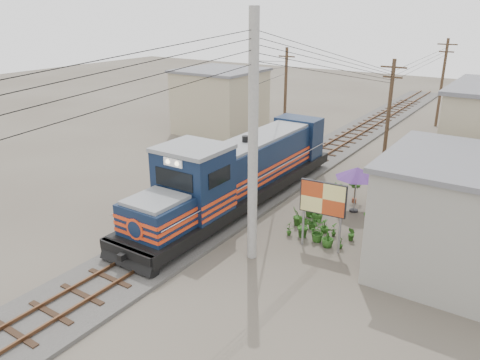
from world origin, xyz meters
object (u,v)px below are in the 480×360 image
Objects in this scene: market_umbrella at (357,173)px; vendor at (388,210)px; billboard at (323,200)px; locomotive at (239,174)px.

vendor is at bearing -21.10° from market_umbrella.
billboard reaches higher than vendor.
locomotive is 6.72× the size of market_umbrella.
locomotive is at bearing 155.07° from billboard.
billboard reaches higher than market_umbrella.
market_umbrella is at bearing 87.34° from billboard.
billboard is (5.61, -2.04, 0.53)m from locomotive.
locomotive reaches higher than market_umbrella.
billboard is 1.91× the size of vendor.
billboard is 1.29× the size of market_umbrella.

